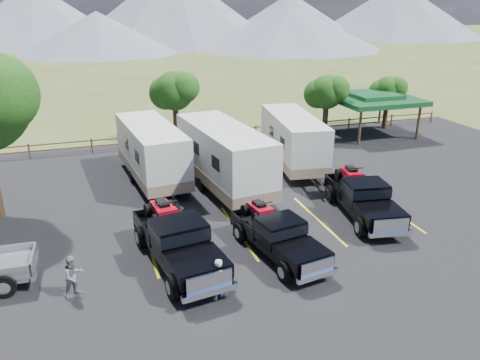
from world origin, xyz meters
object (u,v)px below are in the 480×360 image
object	(u,v)px
trailer_center	(224,158)
rig_center	(277,234)
pavilion	(373,98)
rig_left	(177,240)
person_a	(218,279)
trailer_right	(293,140)
trailer_left	(152,152)
person_b	(73,276)
rig_right	(363,197)

from	to	relation	value
trailer_center	rig_center	bearing A→B (deg)	-96.17
pavilion	trailer_center	distance (m)	16.28
rig_left	person_a	size ratio (longest dim) A/B	4.29
pavilion	person_a	distance (m)	24.69
rig_left	trailer_right	size ratio (longest dim) A/B	0.71
trailer_right	pavilion	bearing A→B (deg)	38.76
rig_left	rig_center	distance (m)	4.03
trailer_left	person_b	size ratio (longest dim) A/B	6.12
pavilion	trailer_left	distance (m)	18.59
trailer_left	rig_right	bearing A→B (deg)	-47.08
trailer_right	person_a	distance (m)	14.65
rig_left	person_a	bearing A→B (deg)	-81.43
trailer_center	person_a	xyz separation A→B (m)	(-3.00, -9.68, -1.08)
rig_center	trailer_left	xyz separation A→B (m)	(-3.68, 9.93, 0.85)
trailer_center	pavilion	bearing A→B (deg)	22.09
rig_center	trailer_center	bearing A→B (deg)	81.09
trailer_right	person_a	size ratio (longest dim) A/B	6.05
rig_left	trailer_center	distance (m)	7.96
rig_center	person_a	size ratio (longest dim) A/B	3.72
trailer_left	trailer_right	distance (m)	8.70
rig_left	trailer_right	distance (m)	13.02
pavilion	rig_center	xyz separation A→B (m)	(-14.08, -15.34, -1.86)
pavilion	rig_right	bearing A→B (deg)	-123.69
trailer_center	trailer_right	distance (m)	5.71
trailer_left	trailer_center	world-z (taller)	trailer_center
rig_left	trailer_right	bearing A→B (deg)	37.17
trailer_right	person_b	world-z (taller)	trailer_right
person_a	trailer_center	bearing A→B (deg)	-144.21
rig_right	person_b	world-z (taller)	rig_right
person_b	person_a	bearing A→B (deg)	-53.88
rig_right	trailer_center	world-z (taller)	trailer_center
rig_right	trailer_center	distance (m)	7.58
trailer_left	trailer_center	bearing A→B (deg)	-41.60
pavilion	rig_right	distance (m)	15.89
trailer_center	rig_left	bearing A→B (deg)	-126.43
trailer_center	person_a	size ratio (longest dim) A/B	6.61
trailer_right	trailer_left	bearing A→B (deg)	-172.70
rig_center	rig_right	distance (m)	5.76
rig_center	pavilion	bearing A→B (deg)	37.65
person_b	trailer_center	bearing A→B (deg)	11.53
trailer_left	person_b	distance (m)	11.35
rig_center	person_b	distance (m)	7.90
rig_right	trailer_center	size ratio (longest dim) A/B	0.62
rig_center	person_a	distance (m)	3.86
pavilion	rig_left	world-z (taller)	pavilion
trailer_right	rig_center	bearing A→B (deg)	-109.36
pavilion	rig_right	size ratio (longest dim) A/B	0.98
pavilion	rig_right	xyz separation A→B (m)	(-8.76, -13.14, -1.77)
rig_left	trailer_left	xyz separation A→B (m)	(0.32, 9.40, 0.71)
rig_left	trailer_center	size ratio (longest dim) A/B	0.65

